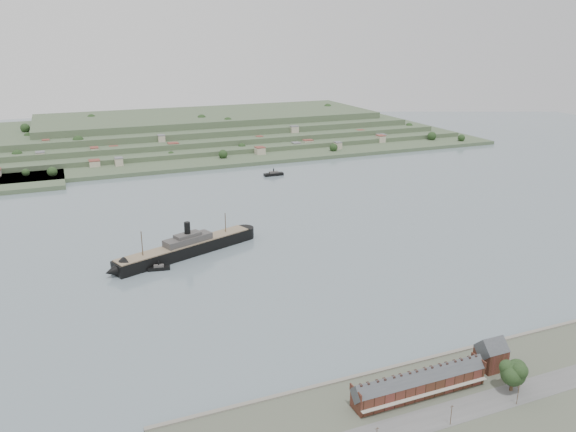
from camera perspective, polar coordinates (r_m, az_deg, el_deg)
name	(u,v)px	position (r m, az deg, el deg)	size (l,w,h in m)	color
ground	(281,247)	(366.23, -0.75, -3.20)	(1400.00, 1400.00, 0.00)	slate
near_shore	(472,420)	(223.92, 18.21, -19.04)	(220.00, 80.00, 2.60)	#4C5142
terrace_row	(419,383)	(226.90, 13.21, -16.21)	(55.60, 9.80, 11.07)	#422617
gabled_building	(491,354)	(249.81, 19.93, -13.07)	(10.40, 10.18, 14.09)	#422617
far_peninsula	(188,133)	(736.90, -10.13, 8.34)	(760.00, 309.00, 30.00)	#3F5438
steamship	(182,249)	(356.30, -10.70, -3.34)	(102.69, 47.59, 25.68)	black
tugboat	(159,268)	(340.06, -12.98, -5.16)	(13.31, 5.62, 5.81)	black
ferry_east	(274,174)	(551.15, -1.47, 4.30)	(19.49, 5.67, 7.28)	black
fig_tree	(515,373)	(237.57, 22.04, -14.54)	(11.78, 10.21, 13.15)	#483421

